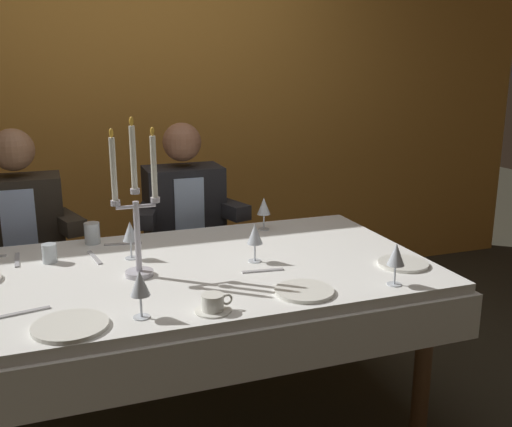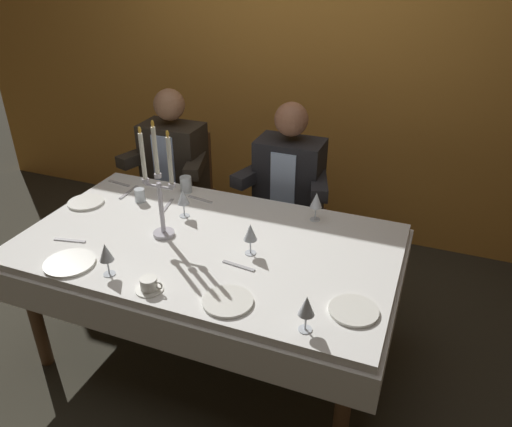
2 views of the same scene
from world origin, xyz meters
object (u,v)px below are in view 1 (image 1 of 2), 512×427
at_px(dinner_plate_3, 403,264).
at_px(seated_diner_1, 184,213).
at_px(wine_glass_2, 396,256).
at_px(water_tumbler_1, 92,233).
at_px(water_tumbler_0, 49,253).
at_px(wine_glass_3, 264,207).
at_px(wine_glass_4, 255,235).
at_px(seated_diner_0, 21,227).
at_px(candelabra, 136,212).
at_px(wine_glass_1, 130,233).
at_px(coffee_cup_0, 213,304).
at_px(dining_table, 197,293).
at_px(dinner_plate_1, 304,291).
at_px(wine_glass_0, 140,285).
at_px(dinner_plate_2, 70,326).

xyz_separation_m(dinner_plate_3, seated_diner_1, (-0.65, 1.16, -0.01)).
height_order(wine_glass_2, water_tumbler_1, wine_glass_2).
bearing_deg(water_tumbler_0, wine_glass_3, 9.03).
relative_size(wine_glass_4, seated_diner_0, 0.13).
bearing_deg(wine_glass_3, candelabra, -147.09).
height_order(wine_glass_4, water_tumbler_0, wine_glass_4).
height_order(wine_glass_1, seated_diner_0, seated_diner_0).
bearing_deg(wine_glass_3, coffee_cup_0, -120.26).
relative_size(wine_glass_4, water_tumbler_1, 1.66).
xyz_separation_m(wine_glass_1, seated_diner_1, (0.39, 0.70, -0.12)).
xyz_separation_m(dinner_plate_3, water_tumbler_1, (-1.18, 0.74, 0.04)).
height_order(dining_table, seated_diner_1, seated_diner_1).
relative_size(dinner_plate_3, seated_diner_0, 0.17).
height_order(wine_glass_1, wine_glass_3, same).
xyz_separation_m(dinner_plate_1, dinner_plate_3, (0.51, 0.13, 0.00)).
xyz_separation_m(dinner_plate_1, wine_glass_3, (0.15, 0.83, 0.11)).
bearing_deg(dinner_plate_3, wine_glass_0, -172.43).
distance_m(wine_glass_1, water_tumbler_0, 0.34).
distance_m(wine_glass_0, wine_glass_2, 0.94).
bearing_deg(wine_glass_2, coffee_cup_0, -179.84).
bearing_deg(wine_glass_4, seated_diner_0, 135.95).
relative_size(dinner_plate_1, wine_glass_0, 1.32).
relative_size(wine_glass_0, seated_diner_1, 0.13).
height_order(wine_glass_0, wine_glass_4, same).
bearing_deg(candelabra, seated_diner_0, 116.64).
height_order(dinner_plate_3, coffee_cup_0, coffee_cup_0).
height_order(water_tumbler_1, coffee_cup_0, water_tumbler_1).
relative_size(wine_glass_2, seated_diner_1, 0.13).
distance_m(dining_table, water_tumbler_1, 0.62).
xyz_separation_m(wine_glass_2, water_tumbler_1, (-1.03, 0.92, -0.07)).
relative_size(dinner_plate_3, wine_glass_2, 1.26).
bearing_deg(wine_glass_2, wine_glass_3, 102.88).
relative_size(dining_table, seated_diner_0, 1.56).
relative_size(dinner_plate_1, water_tumbler_0, 2.71).
height_order(dinner_plate_2, seated_diner_1, seated_diner_1).
bearing_deg(wine_glass_3, dining_table, -137.51).
height_order(candelabra, wine_glass_3, candelabra).
distance_m(wine_glass_4, water_tumbler_1, 0.80).
bearing_deg(seated_diner_1, wine_glass_2, -69.61).
xyz_separation_m(dinner_plate_3, wine_glass_1, (-1.04, 0.47, 0.11)).
bearing_deg(dining_table, dinner_plate_2, -140.41).
height_order(wine_glass_1, wine_glass_4, same).
height_order(dinner_plate_1, seated_diner_0, seated_diner_0).
xyz_separation_m(candelabra, water_tumbler_1, (-0.14, 0.50, -0.21)).
relative_size(dinner_plate_3, water_tumbler_0, 2.59).
distance_m(dinner_plate_1, wine_glass_4, 0.40).
bearing_deg(water_tumbler_1, dinner_plate_1, -52.56).
bearing_deg(candelabra, dinner_plate_3, -13.36).
relative_size(dining_table, dinner_plate_3, 9.37).
bearing_deg(water_tumbler_1, seated_diner_1, 38.58).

